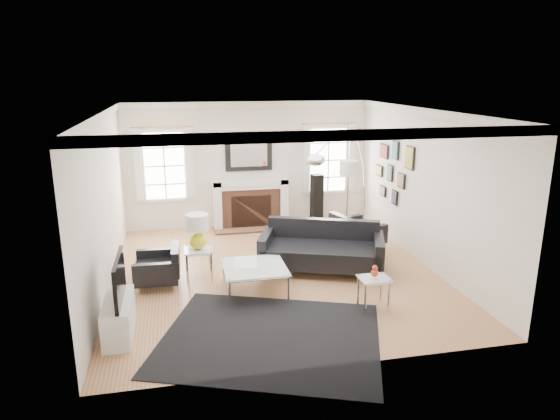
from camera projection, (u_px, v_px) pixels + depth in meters
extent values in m
plane|color=#A26844|center=(275.00, 273.00, 8.76)|extent=(6.00, 6.00, 0.00)
cube|color=silver|center=(249.00, 165.00, 11.23)|extent=(5.50, 0.04, 2.80)
cube|color=silver|center=(327.00, 257.00, 5.56)|extent=(5.50, 0.04, 2.80)
cube|color=silver|center=(104.00, 204.00, 7.85)|extent=(0.04, 6.00, 2.80)
cube|color=silver|center=(425.00, 188.00, 8.94)|extent=(0.04, 6.00, 2.80)
cube|color=white|center=(274.00, 111.00, 8.03)|extent=(5.50, 6.00, 0.02)
cube|color=white|center=(274.00, 115.00, 8.04)|extent=(5.50, 6.00, 0.12)
cube|color=white|center=(217.00, 205.00, 11.11)|extent=(0.18, 0.38, 1.10)
cube|color=white|center=(283.00, 202.00, 11.41)|extent=(0.18, 0.38, 1.10)
cube|color=white|center=(250.00, 182.00, 11.13)|extent=(1.70, 0.38, 0.12)
cube|color=white|center=(250.00, 186.00, 11.16)|extent=(1.50, 0.34, 0.10)
cube|color=brown|center=(250.00, 207.00, 11.31)|extent=(1.30, 0.30, 0.90)
cube|color=black|center=(251.00, 212.00, 11.23)|extent=(0.90, 0.10, 0.76)
cube|color=brown|center=(253.00, 229.00, 11.17)|extent=(1.70, 0.50, 0.04)
cube|color=black|center=(249.00, 154.00, 11.13)|extent=(1.05, 0.06, 0.75)
cube|color=white|center=(249.00, 154.00, 11.09)|extent=(0.82, 0.02, 0.55)
cube|color=white|center=(164.00, 166.00, 10.82)|extent=(1.00, 0.05, 1.60)
cube|color=white|center=(164.00, 166.00, 10.79)|extent=(0.84, 0.02, 1.44)
cube|color=white|center=(138.00, 165.00, 10.60)|extent=(0.14, 0.05, 1.55)
cube|color=white|center=(190.00, 163.00, 10.82)|extent=(0.14, 0.05, 1.55)
cube|color=white|center=(328.00, 160.00, 11.55)|extent=(1.00, 0.05, 1.60)
cube|color=white|center=(328.00, 160.00, 11.53)|extent=(0.84, 0.02, 1.44)
cube|color=white|center=(306.00, 159.00, 11.34)|extent=(0.14, 0.05, 1.55)
cube|color=white|center=(352.00, 158.00, 11.56)|extent=(0.14, 0.05, 1.55)
cube|color=black|center=(410.00, 158.00, 9.38)|extent=(0.03, 0.34, 0.44)
cube|color=gold|center=(409.00, 158.00, 9.38)|extent=(0.01, 0.29, 0.39)
cube|color=black|center=(395.00, 150.00, 9.98)|extent=(0.03, 0.28, 0.38)
cube|color=teal|center=(395.00, 150.00, 9.98)|extent=(0.01, 0.23, 0.33)
cube|color=black|center=(384.00, 151.00, 10.53)|extent=(0.03, 0.40, 0.30)
cube|color=#AB3534|center=(383.00, 151.00, 10.53)|extent=(0.01, 0.35, 0.25)
cube|color=black|center=(401.00, 181.00, 9.80)|extent=(0.03, 0.30, 0.30)
cube|color=olive|center=(400.00, 181.00, 9.79)|extent=(0.01, 0.25, 0.25)
cube|color=black|center=(390.00, 173.00, 10.30)|extent=(0.03, 0.26, 0.34)
cube|color=#43704D|center=(389.00, 173.00, 10.30)|extent=(0.01, 0.21, 0.29)
cube|color=black|center=(379.00, 170.00, 10.84)|extent=(0.03, 0.32, 0.24)
cube|color=#C9BE56|center=(378.00, 170.00, 10.83)|extent=(0.01, 0.27, 0.19)
cube|color=black|center=(395.00, 197.00, 10.14)|extent=(0.03, 0.24, 0.30)
cube|color=#412C58|center=(394.00, 197.00, 10.14)|extent=(0.01, 0.19, 0.25)
cube|color=black|center=(383.00, 191.00, 10.71)|extent=(0.03, 0.28, 0.22)
cube|color=#AF668D|center=(382.00, 191.00, 10.70)|extent=(0.01, 0.23, 0.17)
cube|color=white|center=(119.00, 318.00, 6.61)|extent=(0.35, 1.00, 0.50)
cube|color=black|center=(119.00, 279.00, 6.47)|extent=(0.05, 1.00, 0.58)
cube|color=black|center=(271.00, 338.00, 6.58)|extent=(3.47, 3.20, 0.01)
cube|color=black|center=(321.00, 254.00, 8.75)|extent=(2.22, 1.59, 0.34)
cube|color=black|center=(323.00, 234.00, 9.09)|extent=(1.94, 0.85, 0.56)
cube|color=black|center=(266.00, 244.00, 8.86)|extent=(0.48, 0.95, 0.43)
cube|color=black|center=(379.00, 250.00, 8.58)|extent=(0.48, 0.95, 0.43)
cube|color=black|center=(157.00, 271.00, 8.17)|extent=(0.72, 0.72, 0.26)
cube|color=black|center=(176.00, 259.00, 8.18)|extent=(0.14, 0.70, 0.43)
cube|color=black|center=(158.00, 258.00, 8.48)|extent=(0.70, 0.13, 0.33)
cube|color=black|center=(155.00, 274.00, 7.82)|extent=(0.70, 0.13, 0.33)
cube|color=black|center=(357.00, 236.00, 9.85)|extent=(0.98, 0.98, 0.30)
cube|color=black|center=(343.00, 228.00, 9.62)|extent=(0.36, 0.79, 0.49)
cube|color=black|center=(370.00, 236.00, 9.48)|extent=(0.79, 0.34, 0.37)
cube|color=black|center=(345.00, 226.00, 10.15)|extent=(0.79, 0.34, 0.37)
cube|color=silver|center=(255.00, 267.00, 7.88)|extent=(0.98, 0.98, 0.02)
cylinder|color=silver|center=(230.00, 293.00, 7.42)|extent=(0.04, 0.04, 0.44)
cylinder|color=silver|center=(289.00, 288.00, 7.59)|extent=(0.04, 0.04, 0.44)
cylinder|color=silver|center=(224.00, 271.00, 8.27)|extent=(0.04, 0.04, 0.44)
cylinder|color=silver|center=(277.00, 267.00, 8.44)|extent=(0.04, 0.04, 0.44)
cube|color=silver|center=(198.00, 250.00, 8.39)|extent=(0.48, 0.48, 0.02)
cylinder|color=silver|center=(187.00, 269.00, 8.23)|extent=(0.04, 0.04, 0.52)
cylinder|color=silver|center=(212.00, 267.00, 8.31)|extent=(0.04, 0.04, 0.52)
cylinder|color=silver|center=(187.00, 260.00, 8.61)|extent=(0.04, 0.04, 0.52)
cylinder|color=silver|center=(210.00, 259.00, 8.69)|extent=(0.04, 0.04, 0.52)
cube|color=silver|center=(374.00, 279.00, 7.29)|extent=(0.44, 0.37, 0.02)
cylinder|color=silver|center=(366.00, 299.00, 7.18)|extent=(0.04, 0.04, 0.49)
cylinder|color=silver|center=(389.00, 296.00, 7.25)|extent=(0.04, 0.04, 0.49)
cylinder|color=silver|center=(358.00, 290.00, 7.46)|extent=(0.04, 0.04, 0.49)
cylinder|color=silver|center=(381.00, 288.00, 7.53)|extent=(0.04, 0.04, 0.49)
sphere|color=yellow|center=(198.00, 241.00, 8.35)|extent=(0.29, 0.29, 0.29)
cylinder|color=yellow|center=(198.00, 233.00, 8.32)|extent=(0.04, 0.04, 0.11)
cylinder|color=white|center=(197.00, 222.00, 8.27)|extent=(0.38, 0.38, 0.27)
sphere|color=red|center=(375.00, 273.00, 7.27)|extent=(0.11, 0.11, 0.11)
sphere|color=red|center=(375.00, 268.00, 7.25)|extent=(0.08, 0.08, 0.08)
cube|color=white|center=(363.00, 234.00, 10.56)|extent=(0.25, 0.41, 0.20)
ellipsoid|color=silver|center=(316.00, 160.00, 8.65)|extent=(0.35, 0.35, 0.21)
cylinder|color=#AE703C|center=(346.00, 245.00, 10.15)|extent=(0.22, 0.22, 0.03)
cylinder|color=#AE703C|center=(347.00, 209.00, 9.96)|extent=(0.03, 0.03, 1.54)
cylinder|color=white|center=(349.00, 168.00, 9.74)|extent=(0.35, 0.35, 0.29)
cube|color=black|center=(317.00, 200.00, 11.41)|extent=(0.27, 0.27, 1.18)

